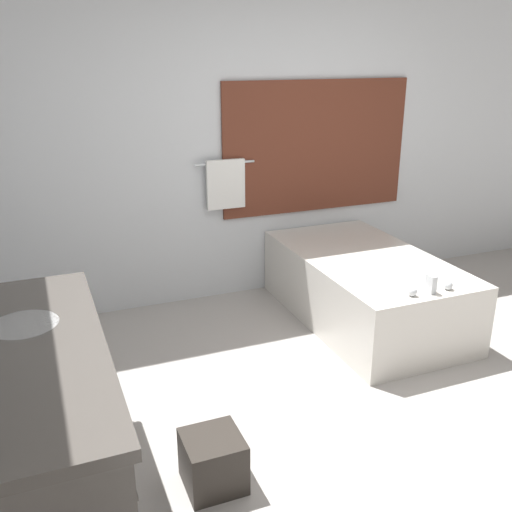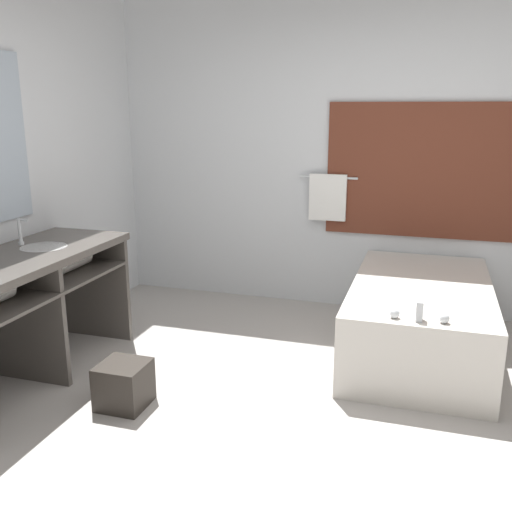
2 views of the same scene
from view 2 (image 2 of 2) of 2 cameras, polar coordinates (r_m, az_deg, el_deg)
name	(u,v)px [view 2 (image 2 of 2)]	position (r m, az deg, el deg)	size (l,w,h in m)	color
ground_plane	(306,438)	(3.25, 5.02, -17.64)	(16.00, 16.00, 0.00)	#A8A39E
wall_back_with_blinds	(368,155)	(4.97, 11.15, 9.89)	(7.40, 0.13, 2.70)	silver
vanity_counter	(25,288)	(3.90, -22.08, -2.99)	(0.64, 1.61, 0.84)	#4C4742
sink_faucet	(20,232)	(4.10, -22.49, 2.22)	(0.09, 0.04, 0.18)	silver
bathtub	(420,315)	(4.28, 16.05, -5.68)	(0.95, 1.72, 0.65)	silver
waste_bin	(124,385)	(3.57, -13.08, -12.41)	(0.28, 0.28, 0.27)	#2D2823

